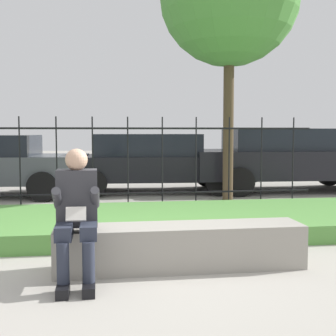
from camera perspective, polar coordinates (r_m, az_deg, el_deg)
The scene contains 7 objects.
ground_plane at distance 4.90m, azimuth -2.29°, elevation -12.24°, with size 60.00×60.00×0.00m, color #A8A399.
stone_bench at distance 4.89m, azimuth 1.50°, elevation -9.84°, with size 2.55×0.52×0.45m.
person_seated_reader at distance 4.44m, azimuth -11.07°, elevation -5.06°, with size 0.42×0.73×1.25m.
grass_berm at distance 6.69m, azimuth -4.04°, elevation -6.67°, with size 8.63×2.35×0.24m.
iron_fence at distance 8.13m, azimuth -4.91°, elevation 0.66°, with size 6.63×0.03×1.66m.
car_parked_center at distance 10.90m, azimuth -1.88°, elevation 0.82°, with size 4.50×2.10×1.35m.
car_parked_right at distance 11.44m, azimuth 14.29°, elevation 1.20°, with size 4.68×2.15×1.47m.
Camera 1 is at (-0.50, -4.67, 1.41)m, focal length 50.00 mm.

